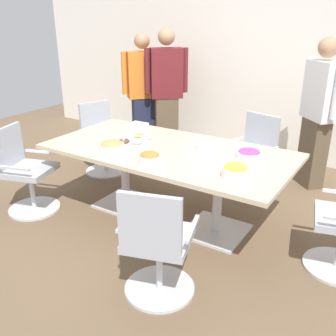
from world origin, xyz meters
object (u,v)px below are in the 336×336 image
object	(u,v)px
office_chair_4	(252,159)
person_standing_1	(166,91)
office_chair_0	(103,142)
person_standing_0	(143,92)
person_standing_2	(319,112)
snack_bowl_chips_yellow	(235,171)
snack_bowl_cookies	(112,146)
snack_bowl_candy_mix	(249,154)
office_chair_2	(157,249)
conference_table	(168,161)
napkin_pile	(137,127)
donut_platter	(135,140)
snack_bowl_pretzels	(150,158)
office_chair_1	(25,174)
plate_stack	(206,146)

from	to	relation	value
office_chair_4	person_standing_1	xyz separation A→B (m)	(-1.53, 0.55, 0.54)
office_chair_4	person_standing_1	size ratio (longest dim) A/B	0.51
office_chair_0	person_standing_0	xyz separation A→B (m)	(-0.01, 0.95, 0.50)
person_standing_2	snack_bowl_chips_yellow	xyz separation A→B (m)	(-0.21, -1.91, -0.10)
snack_bowl_cookies	snack_bowl_candy_mix	bearing A→B (deg)	24.77
office_chair_2	person_standing_2	bearing A→B (deg)	62.88
snack_bowl_chips_yellow	person_standing_0	bearing A→B (deg)	140.47
person_standing_0	conference_table	bearing A→B (deg)	84.67
snack_bowl_candy_mix	napkin_pile	distance (m)	1.42
conference_table	donut_platter	bearing A→B (deg)	177.94
office_chair_2	snack_bowl_cookies	distance (m)	1.26
office_chair_2	snack_bowl_pretzels	size ratio (longest dim) A/B	4.56
snack_bowl_chips_yellow	office_chair_1	bearing A→B (deg)	-170.53
office_chair_4	snack_bowl_chips_yellow	size ratio (longest dim) A/B	4.12
person_standing_1	snack_bowl_pretzels	bearing A→B (deg)	77.51
office_chair_4	napkin_pile	world-z (taller)	office_chair_4
person_standing_1	person_standing_2	bearing A→B (deg)	138.87
person_standing_0	donut_platter	world-z (taller)	person_standing_0
donut_platter	conference_table	bearing A→B (deg)	-2.06
office_chair_2	snack_bowl_cookies	world-z (taller)	office_chair_2
conference_table	office_chair_1	world-z (taller)	office_chair_1
office_chair_1	person_standing_1	distance (m)	2.35
office_chair_2	snack_bowl_candy_mix	distance (m)	1.30
office_chair_4	person_standing_2	world-z (taller)	person_standing_2
snack_bowl_cookies	donut_platter	world-z (taller)	snack_bowl_cookies
plate_stack	office_chair_1	bearing A→B (deg)	-152.09
snack_bowl_pretzels	plate_stack	world-z (taller)	snack_bowl_pretzels
office_chair_1	person_standing_1	xyz separation A→B (m)	(0.31, 2.26, 0.54)
person_standing_0	person_standing_1	world-z (taller)	person_standing_1
person_standing_1	plate_stack	bearing A→B (deg)	92.70
office_chair_0	donut_platter	bearing A→B (deg)	78.54
snack_bowl_candy_mix	donut_platter	xyz separation A→B (m)	(-1.17, -0.17, -0.02)
conference_table	person_standing_1	world-z (taller)	person_standing_1
office_chair_2	plate_stack	bearing A→B (deg)	84.86
person_standing_2	snack_bowl_candy_mix	xyz separation A→B (m)	(-0.28, -1.43, -0.12)
office_chair_2	office_chair_4	world-z (taller)	same
office_chair_4	napkin_pile	xyz separation A→B (m)	(-1.14, -0.68, 0.38)
snack_bowl_chips_yellow	person_standing_2	bearing A→B (deg)	83.65
donut_platter	napkin_pile	bearing A→B (deg)	123.13
office_chair_4	snack_bowl_pretzels	xyz separation A→B (m)	(-0.41, -1.47, 0.40)
donut_platter	person_standing_0	bearing A→B (deg)	122.96
person_standing_2	snack_bowl_pretzels	xyz separation A→B (m)	(-0.97, -2.03, -0.11)
person_standing_1	person_standing_2	size ratio (longest dim) A/B	1.03
office_chair_1	snack_bowl_pretzels	size ratio (longest dim) A/B	4.56
snack_bowl_candy_mix	snack_bowl_cookies	size ratio (longest dim) A/B	0.95
office_chair_4	person_standing_2	bearing A→B (deg)	-119.84
office_chair_4	snack_bowl_chips_yellow	distance (m)	1.45
snack_bowl_chips_yellow	office_chair_0	bearing A→B (deg)	157.98
office_chair_0	snack_bowl_chips_yellow	size ratio (longest dim) A/B	4.12
plate_stack	napkin_pile	world-z (taller)	napkin_pile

